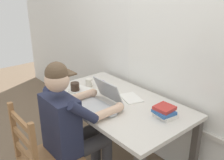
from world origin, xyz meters
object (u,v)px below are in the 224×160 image
Objects in this scene: landscape_photo_print at (102,83)px; wooden_chair at (44,160)px; coffee_mug_white at (89,83)px; desk at (116,110)px; book_stack_main at (165,112)px; coffee_mug_dark at (75,87)px; laptop at (100,100)px; seated_person at (72,124)px; computer_mouse at (112,114)px.

wooden_chair is at bearing -52.32° from landscape_photo_print.
desk is at bearing 0.51° from coffee_mug_white.
landscape_photo_print is at bearing 176.29° from book_stack_main.
coffee_mug_dark reaches higher than book_stack_main.
wooden_chair is at bearing -88.21° from laptop.
coffee_mug_dark is at bearing -85.33° from coffee_mug_white.
wooden_chair is (-0.01, -0.76, -0.19)m from desk.
laptop is 0.45m from coffee_mug_white.
book_stack_main is at bearing 50.58° from seated_person.
coffee_mug_dark is (-0.42, 0.30, 0.11)m from seated_person.
coffee_mug_white is at bearing -179.49° from desk.
seated_person is 0.32m from laptop.
coffee_mug_white is 0.86× the size of landscape_photo_print.
desk is 1.13× the size of seated_person.
book_stack_main is at bearing 18.12° from coffee_mug_dark.
desk is at bearing 23.44° from coffee_mug_dark.
wooden_chair is 7.28× the size of landscape_photo_print.
desk is 14.16× the size of computer_mouse.
seated_person reaches higher than laptop.
laptop is 3.30× the size of computer_mouse.
wooden_chair is (-0.00, -0.28, -0.23)m from seated_person.
computer_mouse is at bearing -130.19° from book_stack_main.
laptop is at bearing 91.79° from wooden_chair.
book_stack_main is (0.50, 0.29, -0.01)m from laptop.
landscape_photo_print reaches higher than desk.
wooden_chair is 0.68m from laptop.
desk is 12.69× the size of coffee_mug_white.
coffee_mug_dark is at bearing 144.60° from seated_person.
landscape_photo_print is at bearing 158.56° from desk.
landscape_photo_print is at bearing 90.05° from coffee_mug_white.
seated_person is at bearing -43.62° from landscape_photo_print.
coffee_mug_white is 0.89× the size of coffee_mug_dark.
seated_person is at bearing -47.78° from coffee_mug_white.
desk is at bearing 89.29° from seated_person.
book_stack_main is 1.37× the size of landscape_photo_print.
seated_person reaches higher than landscape_photo_print.
book_stack_main is (0.90, 0.29, -0.00)m from coffee_mug_dark.
seated_person is 3.79× the size of laptop.
book_stack_main is 0.92m from landscape_photo_print.
coffee_mug_white reaches higher than desk.
wooden_chair reaches higher than coffee_mug_white.
desk is 0.51m from book_stack_main.
book_stack_main is at bearing 60.88° from wooden_chair.
laptop is (-0.02, 0.58, 0.34)m from wooden_chair.
computer_mouse is at bearing -18.42° from coffee_mug_white.
coffee_mug_dark is (-0.40, -0.01, -0.00)m from laptop.
computer_mouse is (0.20, -0.22, 0.11)m from desk.
coffee_mug_white is (-0.43, 0.47, 0.11)m from seated_person.
desk is 7.97× the size of book_stack_main.
landscape_photo_print is at bearing 114.83° from wooden_chair.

